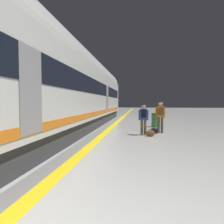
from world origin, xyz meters
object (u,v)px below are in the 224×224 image
object	(u,v)px
duffel_bag_near	(150,133)
waste_bin	(155,120)
high_speed_train	(57,84)
passenger_mid	(161,114)
passenger_near	(144,117)
duffel_bag_mid	(154,131)

from	to	relation	value
duffel_bag_near	waste_bin	distance (m)	3.62
high_speed_train	duffel_bag_near	bearing A→B (deg)	6.51
high_speed_train	passenger_mid	bearing A→B (deg)	17.76
passenger_near	high_speed_train	bearing A→B (deg)	-169.28
duffel_bag_mid	passenger_mid	bearing A→B (deg)	32.03
passenger_mid	duffel_bag_near	bearing A→B (deg)	-118.02
passenger_near	duffel_bag_near	distance (m)	0.88
passenger_mid	waste_bin	xyz separation A→B (m)	(-0.10, 2.47, -0.55)
duffel_bag_mid	waste_bin	xyz separation A→B (m)	(0.22, 2.67, 0.30)
duffel_bag_near	duffel_bag_mid	world-z (taller)	same
high_speed_train	passenger_near	world-z (taller)	high_speed_train
passenger_mid	waste_bin	world-z (taller)	passenger_mid
high_speed_train	duffel_bag_mid	bearing A→B (deg)	16.67
passenger_mid	duffel_bag_mid	bearing A→B (deg)	-147.97
duffel_bag_near	waste_bin	bearing A→B (deg)	82.20
passenger_mid	duffel_bag_mid	xyz separation A→B (m)	(-0.32, -0.20, -0.86)
high_speed_train	duffel_bag_mid	size ratio (longest dim) A/B	69.25
high_speed_train	passenger_near	xyz separation A→B (m)	(4.12, 0.78, -1.58)
passenger_near	duffel_bag_near	size ratio (longest dim) A/B	3.54
duffel_bag_near	passenger_mid	xyz separation A→B (m)	(0.59, 1.10, 0.86)
duffel_bag_near	duffel_bag_mid	distance (m)	0.94
waste_bin	high_speed_train	bearing A→B (deg)	-140.38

